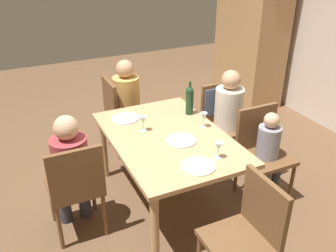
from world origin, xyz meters
TOP-DOWN VIEW (x-y plane):
  - ground_plane at (0.00, 0.00)m, footprint 10.00×10.00m
  - armoire_cabinet at (-1.85, 2.25)m, footprint 1.18×0.62m
  - dining_table at (0.00, 0.00)m, footprint 1.51×1.01m
  - chair_far_left at (-0.46, 0.88)m, footprint 0.45×0.44m
  - chair_left_end at (-1.13, -0.09)m, footprint 0.44×0.44m
  - chair_near at (0.09, -0.88)m, footprint 0.44×0.44m
  - chair_far_right at (0.25, 0.88)m, footprint 0.44×0.44m
  - chair_right_end at (1.13, 0.09)m, footprint 0.44×0.44m
  - person_woman_host at (-0.31, 0.88)m, footprint 0.35×0.30m
  - person_man_bearded at (-1.13, 0.03)m, footprint 0.31×0.35m
  - person_man_guest at (-0.03, -0.88)m, footprint 0.35×0.30m
  - person_child_small at (0.36, 0.88)m, footprint 0.25×0.22m
  - wine_bottle_tall_green at (-0.33, 0.40)m, footprint 0.08×0.08m
  - wine_glass_near_left at (0.51, 0.21)m, footprint 0.07×0.07m
  - wine_glass_centre at (-0.19, -0.17)m, footprint 0.07×0.07m
  - wine_glass_near_right at (-0.01, 0.38)m, footprint 0.07×0.07m
  - dinner_plate_host at (0.14, 0.06)m, footprint 0.27×0.27m
  - dinner_plate_guest_left at (-0.49, -0.24)m, footprint 0.27×0.27m
  - dinner_plate_guest_right at (0.56, -0.00)m, footprint 0.28×0.28m

SIDE VIEW (x-z plane):
  - ground_plane at x=0.00m, z-range 0.00..0.00m
  - chair_left_end at x=-1.13m, z-range 0.07..0.99m
  - chair_near at x=0.09m, z-range 0.07..0.99m
  - chair_far_right at x=0.25m, z-range 0.07..0.99m
  - chair_right_end at x=1.13m, z-range 0.07..0.99m
  - person_child_small at x=0.36m, z-range 0.09..1.03m
  - chair_far_left at x=-0.46m, z-range 0.13..1.05m
  - person_man_guest at x=-0.03m, z-range 0.09..1.21m
  - dining_table at x=0.00m, z-range 0.28..1.02m
  - person_woman_host at x=-0.31m, z-range 0.09..1.22m
  - person_man_bearded at x=-1.13m, z-range 0.09..1.22m
  - dinner_plate_host at x=0.14m, z-range 0.74..0.75m
  - dinner_plate_guest_left at x=-0.49m, z-range 0.74..0.75m
  - dinner_plate_guest_right at x=0.56m, z-range 0.74..0.75m
  - wine_glass_near_left at x=0.51m, z-range 0.77..0.92m
  - wine_glass_centre at x=-0.19m, z-range 0.77..0.92m
  - wine_glass_near_right at x=-0.01m, z-range 0.77..0.92m
  - wine_bottle_tall_green at x=-0.33m, z-range 0.72..1.07m
  - armoire_cabinet at x=-1.85m, z-range 0.01..2.19m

